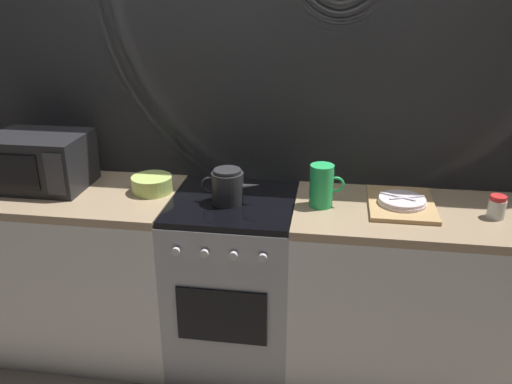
{
  "coord_description": "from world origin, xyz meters",
  "views": [
    {
      "loc": [
        0.46,
        -2.31,
        1.91
      ],
      "look_at": [
        0.11,
        0.0,
        0.95
      ],
      "focal_mm": 37.6,
      "sensor_mm": 36.0,
      "label": 1
    }
  ],
  "objects": [
    {
      "name": "counter_left",
      "position": [
        -0.9,
        0.0,
        0.45
      ],
      "size": [
        1.2,
        0.6,
        0.9
      ],
      "color": "silver",
      "rests_on": "ground_plane"
    },
    {
      "name": "back_wall",
      "position": [
        0.0,
        0.32,
        1.2
      ],
      "size": [
        3.6,
        0.05,
        2.4
      ],
      "color": "gray",
      "rests_on": "ground_plane"
    },
    {
      "name": "pitcher",
      "position": [
        0.42,
        -0.0,
        1.0
      ],
      "size": [
        0.16,
        0.11,
        0.2
      ],
      "color": "green",
      "rests_on": "counter_right"
    },
    {
      "name": "spice_jar",
      "position": [
        1.19,
        -0.02,
        0.95
      ],
      "size": [
        0.08,
        0.08,
        0.1
      ],
      "color": "silver",
      "rests_on": "counter_right"
    },
    {
      "name": "microwave",
      "position": [
        -0.98,
        0.04,
        1.04
      ],
      "size": [
        0.46,
        0.35,
        0.27
      ],
      "color": "black",
      "rests_on": "counter_left"
    },
    {
      "name": "stove_unit",
      "position": [
        -0.0,
        -0.0,
        0.45
      ],
      "size": [
        0.6,
        0.63,
        0.9
      ],
      "color": "#9E9EA3",
      "rests_on": "ground_plane"
    },
    {
      "name": "dish_pile",
      "position": [
        0.79,
        0.04,
        0.92
      ],
      "size": [
        0.3,
        0.4,
        0.06
      ],
      "color": "tan",
      "rests_on": "counter_right"
    },
    {
      "name": "mixing_bowl",
      "position": [
        -0.41,
        0.05,
        0.94
      ],
      "size": [
        0.2,
        0.2,
        0.08
      ],
      "primitive_type": "cylinder",
      "color": "#B7D166",
      "rests_on": "counter_left"
    },
    {
      "name": "counter_right",
      "position": [
        0.9,
        0.0,
        0.45
      ],
      "size": [
        1.2,
        0.6,
        0.9
      ],
      "color": "silver",
      "rests_on": "ground_plane"
    },
    {
      "name": "kettle",
      "position": [
        -0.01,
        -0.03,
        0.98
      ],
      "size": [
        0.28,
        0.15,
        0.17
      ],
      "color": "#262628",
      "rests_on": "stove_unit"
    },
    {
      "name": "ground_plane",
      "position": [
        0.0,
        0.0,
        0.0
      ],
      "size": [
        8.0,
        8.0,
        0.0
      ],
      "primitive_type": "plane",
      "color": "#6B6054"
    }
  ]
}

